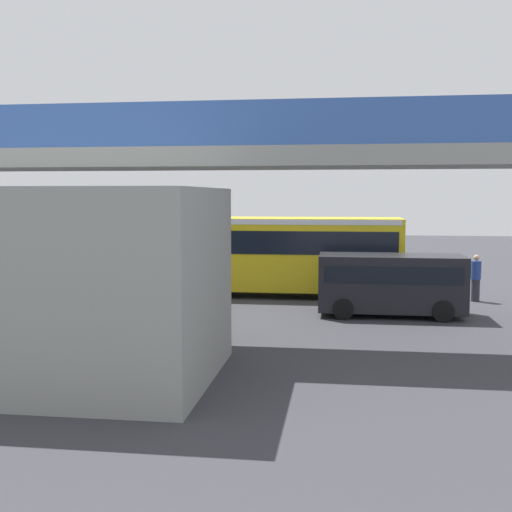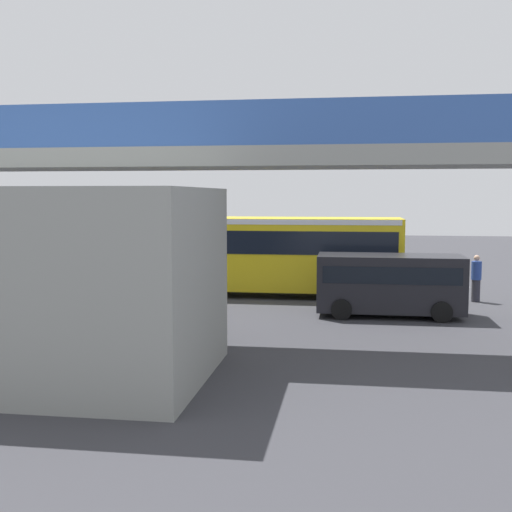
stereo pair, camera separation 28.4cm
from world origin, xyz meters
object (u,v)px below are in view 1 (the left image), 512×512
object	(u,v)px
parked_van	(391,281)
traffic_sign	(362,241)
pedestrian	(476,278)
city_bus	(257,249)

from	to	relation	value
parked_van	traffic_sign	bearing A→B (deg)	-85.31
pedestrian	traffic_sign	size ratio (longest dim) A/B	0.64
parked_van	pedestrian	distance (m)	4.81
pedestrian	traffic_sign	xyz separation A→B (m)	(4.14, -5.18, 1.00)
city_bus	pedestrian	world-z (taller)	city_bus
traffic_sign	parked_van	bearing A→B (deg)	94.69
parked_van	traffic_sign	world-z (taller)	traffic_sign
city_bus	traffic_sign	bearing A→B (deg)	-132.72
pedestrian	parked_van	bearing A→B (deg)	44.18
city_bus	traffic_sign	distance (m)	6.43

